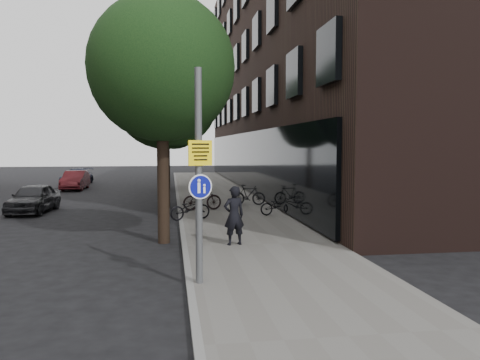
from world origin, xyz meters
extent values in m
plane|color=black|center=(0.00, 0.00, 0.00)|extent=(120.00, 120.00, 0.00)
cube|color=#5E5C57|center=(0.25, 10.00, 0.06)|extent=(4.50, 60.00, 0.12)
cube|color=slate|center=(-2.00, 10.00, 0.07)|extent=(0.15, 60.00, 0.13)
cube|color=black|center=(8.50, 22.00, 9.00)|extent=(12.00, 40.00, 18.00)
cylinder|color=black|center=(-2.60, 4.50, 1.60)|extent=(0.36, 0.36, 3.20)
sphere|color=black|center=(-2.60, 4.50, 5.30)|extent=(4.40, 4.40, 4.40)
sphere|color=black|center=(-2.20, 5.30, 4.30)|extent=(2.64, 2.64, 2.64)
cylinder|color=black|center=(-2.60, 13.00, 1.60)|extent=(0.36, 0.36, 3.20)
sphere|color=black|center=(-2.60, 13.00, 5.30)|extent=(5.00, 5.00, 5.00)
sphere|color=black|center=(-2.20, 13.80, 4.30)|extent=(3.00, 3.00, 3.00)
cylinder|color=black|center=(-2.60, 22.00, 1.60)|extent=(0.36, 0.36, 3.20)
sphere|color=black|center=(-2.60, 22.00, 5.30)|extent=(5.00, 5.00, 5.00)
sphere|color=black|center=(-2.20, 22.80, 4.30)|extent=(3.00, 3.00, 3.00)
cylinder|color=#595B5E|center=(-1.80, -0.26, 2.34)|extent=(0.15, 0.15, 4.44)
cube|color=yellow|center=(-1.80, -0.26, 2.83)|extent=(0.49, 0.19, 0.51)
cylinder|color=#0C1186|center=(-1.80, -0.26, 2.14)|extent=(0.43, 0.16, 0.45)
cylinder|color=white|center=(-1.80, -0.26, 2.14)|extent=(0.49, 0.18, 0.51)
imported|color=black|center=(-0.58, 3.36, 0.97)|extent=(0.70, 0.54, 1.70)
imported|color=black|center=(2.00, 8.88, 0.53)|extent=(1.61, 0.79, 0.81)
imported|color=black|center=(1.32, 12.23, 0.61)|extent=(1.68, 0.74, 0.98)
imported|color=black|center=(-1.65, 8.16, 0.56)|extent=(1.75, 1.17, 0.87)
imported|color=black|center=(-1.00, 10.73, 0.64)|extent=(1.80, 0.82, 1.05)
imported|color=black|center=(-8.44, 11.99, 0.64)|extent=(1.77, 3.87, 1.29)
imported|color=#57181D|center=(-8.80, 23.05, 0.63)|extent=(1.36, 3.86, 1.27)
imported|color=#1B1F32|center=(-9.57, 27.68, 0.60)|extent=(2.15, 4.32, 1.21)
camera|label=1|loc=(-2.36, -9.86, 2.98)|focal=35.00mm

